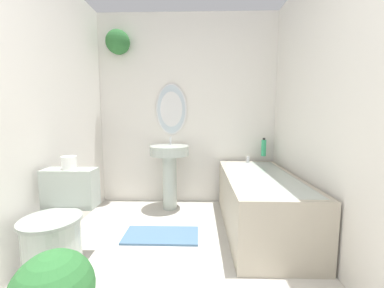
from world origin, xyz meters
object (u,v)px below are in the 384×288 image
toilet (58,231)px  toilet_paper_roll (69,163)px  bathtub (260,201)px  pedestal_sink (169,165)px  shampoo_bottle (264,148)px

toilet → toilet_paper_roll: toilet_paper_roll is taller
bathtub → toilet_paper_roll: 1.76m
toilet → pedestal_sink: pedestal_sink is taller
pedestal_sink → shampoo_bottle: 1.18m
pedestal_sink → toilet_paper_roll: (-0.66, -1.00, 0.22)m
toilet → toilet_paper_roll: (0.00, 0.20, 0.46)m
toilet → pedestal_sink: (0.66, 1.20, 0.24)m
pedestal_sink → shampoo_bottle: (1.16, 0.15, 0.19)m
shampoo_bottle → toilet_paper_roll: shampoo_bottle is taller
pedestal_sink → bathtub: (0.96, -0.51, -0.26)m
toilet → pedestal_sink: size_ratio=0.82×
toilet → bathtub: 1.76m
pedestal_sink → bathtub: pedestal_sink is taller
toilet → shampoo_bottle: bearing=36.6°
shampoo_bottle → toilet_paper_roll: (-1.82, -1.15, 0.03)m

